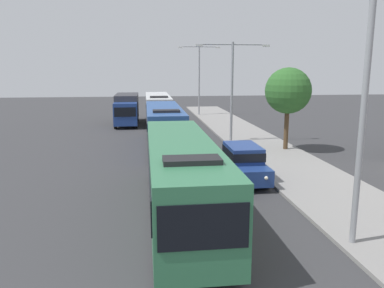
% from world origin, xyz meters
% --- Properties ---
extents(bus_lead, '(2.58, 11.80, 3.21)m').
position_xyz_m(bus_lead, '(-1.30, 12.02, 1.69)').
color(bus_lead, '#33724C').
rests_on(bus_lead, ground_plane).
extents(bus_second_in_line, '(2.58, 11.04, 3.21)m').
position_xyz_m(bus_second_in_line, '(-1.30, 25.43, 1.69)').
color(bus_second_in_line, '#284C8C').
rests_on(bus_second_in_line, ground_plane).
extents(bus_middle, '(2.58, 11.87, 3.21)m').
position_xyz_m(bus_middle, '(-1.30, 38.48, 1.69)').
color(bus_middle, silver).
rests_on(bus_middle, ground_plane).
extents(white_suv, '(1.86, 4.68, 1.90)m').
position_xyz_m(white_suv, '(2.40, 16.42, 1.03)').
color(white_suv, navy).
rests_on(white_suv, ground_plane).
extents(box_truck_oncoming, '(2.35, 8.03, 3.15)m').
position_xyz_m(box_truck_oncoming, '(-4.60, 38.44, 1.71)').
color(box_truck_oncoming, navy).
rests_on(box_truck_oncoming, ground_plane).
extents(streetlamp_near, '(5.57, 0.28, 8.37)m').
position_xyz_m(streetlamp_near, '(4.10, 8.53, 5.25)').
color(streetlamp_near, gray).
rests_on(streetlamp_near, sidewalk).
extents(streetlamp_mid, '(5.78, 0.28, 7.71)m').
position_xyz_m(streetlamp_mid, '(4.10, 26.71, 4.91)').
color(streetlamp_mid, gray).
rests_on(streetlamp_mid, sidewalk).
extents(streetlamp_far, '(5.18, 0.28, 8.55)m').
position_xyz_m(streetlamp_far, '(4.10, 44.88, 5.31)').
color(streetlamp_far, gray).
rests_on(streetlamp_far, sidewalk).
extents(roadside_tree, '(3.24, 3.24, 5.80)m').
position_xyz_m(roadside_tree, '(7.34, 23.25, 4.30)').
color(roadside_tree, '#4C3823').
rests_on(roadside_tree, sidewalk).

